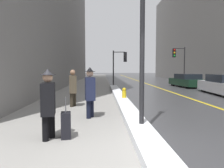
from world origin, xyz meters
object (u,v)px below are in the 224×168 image
Objects in this scene: pedestrian_in_fedora at (90,90)px; parked_car_dark_green at (187,81)px; rolling_suitcase at (66,125)px; pedestrian_nearside at (73,86)px; pedestrian_trailing at (48,101)px; traffic_light_near at (121,61)px; traffic_light_far at (178,57)px; lamp_post at (143,2)px; fire_hydrant at (124,95)px.

parked_car_dark_green is at bearing 137.54° from pedestrian_in_fedora.
pedestrian_in_fedora is at bearing 159.22° from rolling_suitcase.
pedestrian_nearside is 4.29m from rolling_suitcase.
pedestrian_trailing is at bearing 143.44° from parked_car_dark_green.
rolling_suitcase is (-2.56, -15.25, -2.06)m from traffic_light_near.
traffic_light_far reaches higher than parked_car_dark_green.
lamp_post is 1.43× the size of traffic_light_far.
traffic_light_near reaches higher than pedestrian_trailing.
lamp_post is 14.88m from traffic_light_near.
lamp_post is 3.17m from pedestrian_in_fedora.
traffic_light_near is 15.60m from rolling_suitcase.
fire_hydrant is (0.05, 4.94, -2.88)m from lamp_post.
lamp_post reaches higher than parked_car_dark_green.
traffic_light_far is (5.98, 1.76, 0.39)m from traffic_light_near.
parked_car_dark_green is at bearing 139.38° from pedestrian_trailing.
parked_car_dark_green is (8.66, 14.01, -0.32)m from pedestrian_trailing.
rolling_suitcase is (-1.82, -0.41, -2.92)m from lamp_post.
traffic_light_near is at bearing 87.17° from lamp_post.
traffic_light_near is 0.86× the size of traffic_light_far.
traffic_light_far is 17.09m from pedestrian_in_fedora.
pedestrian_trailing is (-2.19, -0.51, -2.35)m from lamp_post.
pedestrian_nearside is at bearing -97.15° from traffic_light_near.
lamp_post is 3.25m from pedestrian_trailing.
lamp_post reaches higher than rolling_suitcase.
fire_hydrant is at bearing 89.43° from lamp_post.
traffic_light_far reaches higher than pedestrian_in_fedora.
pedestrian_in_fedora is (0.81, 2.17, 0.03)m from pedestrian_trailing.
pedestrian_trailing is 0.97× the size of pedestrian_in_fedora.
pedestrian_trailing is at bearing -92.90° from traffic_light_near.
rolling_suitcase is at bearing -167.21° from lamp_post.
traffic_light_far is 13.63m from fire_hydrant.
lamp_post reaches higher than pedestrian_nearside.
pedestrian_trailing is 1.69× the size of rolling_suitcase.
parked_car_dark_green is (5.74, -1.33, -1.81)m from traffic_light_near.
pedestrian_trailing is at bearing -29.25° from pedestrian_in_fedora.
rolling_suitcase is at bearing -20.78° from pedestrian_in_fedora.
traffic_light_far is 2.30× the size of pedestrian_in_fedora.
traffic_light_far is at bearing 144.46° from rolling_suitcase.
traffic_light_far reaches higher than fire_hydrant.
rolling_suitcase is (0.37, 0.10, -0.57)m from pedestrian_trailing.
pedestrian_trailing reaches higher than parked_car_dark_green.
traffic_light_far is 2.38× the size of pedestrian_trailing.
traffic_light_far is 3.80m from parked_car_dark_green.
traffic_light_far reaches higher than traffic_light_near.
lamp_post is 15.21m from parked_car_dark_green.
pedestrian_nearside is 13.02m from parked_car_dark_green.
pedestrian_in_fedora is 2.31m from pedestrian_nearside.
pedestrian_in_fedora is (-2.12, -13.17, -1.46)m from traffic_light_near.
pedestrian_trailing is (-2.93, -15.35, -1.49)m from traffic_light_near.
lamp_post is 1.66× the size of traffic_light_near.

